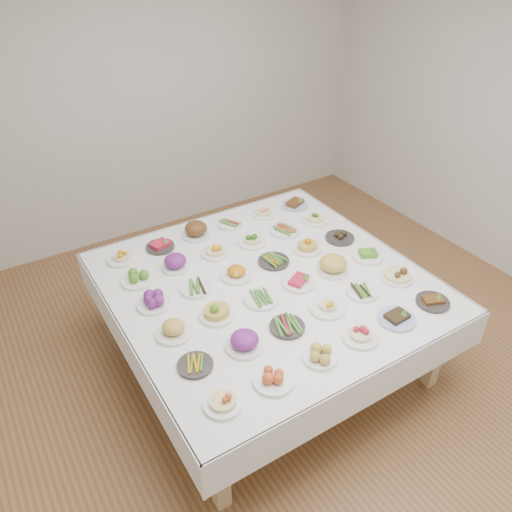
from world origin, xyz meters
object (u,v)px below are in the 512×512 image
display_table (267,288)px  dish_0 (223,399)px  dish_35 (295,202)px  dish_18 (153,300)px

display_table → dish_0: dish_0 is taller
display_table → dish_35: (0.82, 0.80, 0.12)m
dish_0 → dish_35: (1.62, 1.61, -0.00)m
dish_0 → dish_35: 2.28m
display_table → dish_35: bearing=44.5°
display_table → dish_35: size_ratio=9.25×
dish_0 → dish_35: bearing=44.8°
dish_0 → dish_18: dish_0 is taller
dish_0 → dish_35: dish_0 is taller
dish_0 → display_table: bearing=45.1°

